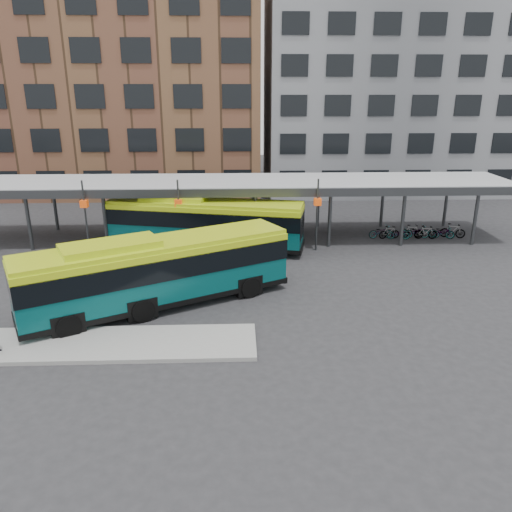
# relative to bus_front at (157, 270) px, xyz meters

# --- Properties ---
(ground) EXTENTS (120.00, 120.00, 0.00)m
(ground) POSITION_rel_bus_front_xyz_m (3.15, -1.05, -1.90)
(ground) COLOR #28282B
(ground) RESTS_ON ground
(boarding_island) EXTENTS (14.00, 3.00, 0.18)m
(boarding_island) POSITION_rel_bus_front_xyz_m (-2.35, -4.05, -1.81)
(boarding_island) COLOR gray
(boarding_island) RESTS_ON ground
(canopy) EXTENTS (40.00, 6.53, 4.80)m
(canopy) POSITION_rel_bus_front_xyz_m (3.09, 11.82, 2.01)
(canopy) COLOR #999B9E
(canopy) RESTS_ON ground
(building_brick) EXTENTS (26.00, 14.00, 22.00)m
(building_brick) POSITION_rel_bus_front_xyz_m (-6.85, 30.95, 9.10)
(building_brick) COLOR brown
(building_brick) RESTS_ON ground
(building_grey) EXTENTS (24.00, 14.00, 20.00)m
(building_grey) POSITION_rel_bus_front_xyz_m (19.15, 30.95, 8.10)
(building_grey) COLOR slate
(building_grey) RESTS_ON ground
(bus_front) EXTENTS (12.99, 8.66, 3.64)m
(bus_front) POSITION_rel_bus_front_xyz_m (0.00, 0.00, 0.00)
(bus_front) COLOR #06484A
(bus_front) RESTS_ON ground
(bus_rear) EXTENTS (13.21, 5.55, 3.56)m
(bus_rear) POSITION_rel_bus_front_xyz_m (1.76, 9.34, -0.04)
(bus_rear) COLOR #06484A
(bus_rear) RESTS_ON ground
(bike_rack) EXTENTS (7.04, 1.16, 1.05)m
(bike_rack) POSITION_rel_bus_front_xyz_m (16.97, 11.13, -1.43)
(bike_rack) COLOR slate
(bike_rack) RESTS_ON ground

